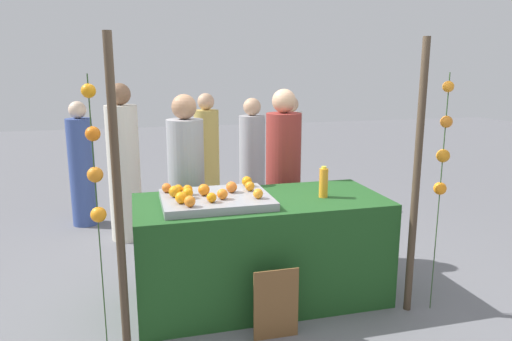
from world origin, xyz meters
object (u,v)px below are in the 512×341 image
Objects in this scene: vendor_left at (187,191)px; vendor_right at (283,182)px; stall_counter at (261,249)px; chalkboard_sign at (276,305)px; orange_1 at (174,191)px; juice_bottle at (324,183)px; orange_0 at (258,194)px.

vendor_right reaches higher than vendor_left.
stall_counter is 3.77× the size of chalkboard_sign.
orange_1 reaches higher than stall_counter.
vendor_right reaches higher than juice_bottle.
juice_bottle is 0.48× the size of chalkboard_sign.
chalkboard_sign is at bearing -44.61° from orange_1.
juice_bottle is at bearing -38.30° from vendor_left.
orange_0 is 0.30× the size of juice_bottle.
orange_1 is 1.18m from juice_bottle.
vendor_left is at bearing 141.70° from juice_bottle.
vendor_left is 0.98× the size of vendor_right.
chalkboard_sign is (-0.05, -0.60, -0.17)m from stall_counter.
orange_0 is (-0.07, -0.19, 0.52)m from stall_counter.
chalkboard_sign is at bearing -136.55° from juice_bottle.
orange_0 is at bearing -111.20° from stall_counter.
orange_1 is at bearing -145.86° from vendor_right.
orange_1 is 1.35m from vendor_right.
orange_1 is (-0.68, 0.01, 0.53)m from stall_counter.
vendor_left is 0.94m from vendor_right.
orange_0 is 0.81m from chalkboard_sign.
juice_bottle is 0.15× the size of vendor_left.
juice_bottle is at bearing -8.47° from stall_counter.
vendor_left is at bearing 125.08° from stall_counter.
stall_counter is 0.75m from juice_bottle.
orange_0 is at bearing -64.52° from vendor_left.
stall_counter reaches higher than chalkboard_sign.
vendor_right is (0.49, 1.37, 0.53)m from chalkboard_sign.
vendor_right is (0.94, 0.04, 0.02)m from vendor_left.
chalkboard_sign is (0.62, -0.61, -0.70)m from orange_1.
stall_counter is at bearing -119.58° from vendor_right.
juice_bottle is (0.50, -0.07, 0.55)m from stall_counter.
orange_0 is 0.59m from juice_bottle.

